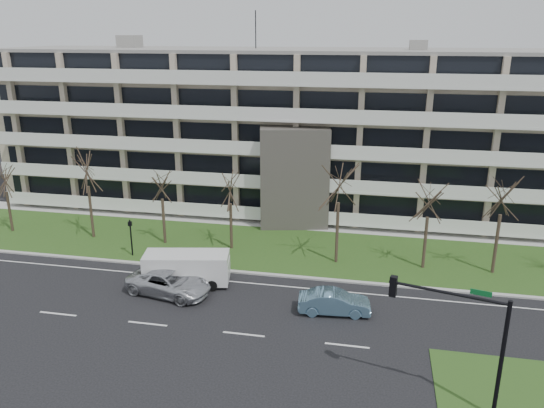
% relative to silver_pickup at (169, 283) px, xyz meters
% --- Properties ---
extents(ground, '(160.00, 160.00, 0.00)m').
position_rel_silver_pickup_xyz_m(ground, '(6.16, -3.92, -0.80)').
color(ground, black).
rests_on(ground, ground).
extents(grass_verge, '(90.00, 10.00, 0.06)m').
position_rel_silver_pickup_xyz_m(grass_verge, '(6.16, 9.08, -0.77)').
color(grass_verge, '#26501A').
rests_on(grass_verge, ground).
extents(curb, '(90.00, 0.35, 0.12)m').
position_rel_silver_pickup_xyz_m(curb, '(6.16, 4.08, -0.74)').
color(curb, '#B2B2AD').
rests_on(curb, ground).
extents(sidewalk, '(90.00, 2.00, 0.08)m').
position_rel_silver_pickup_xyz_m(sidewalk, '(6.16, 14.58, -0.76)').
color(sidewalk, '#B2B2AD').
rests_on(sidewalk, ground).
extents(grass_median, '(7.00, 5.00, 0.06)m').
position_rel_silver_pickup_xyz_m(grass_median, '(20.16, -5.92, -0.77)').
color(grass_median, '#26501A').
rests_on(grass_median, ground).
extents(lane_edge_line, '(90.00, 0.12, 0.01)m').
position_rel_silver_pickup_xyz_m(lane_edge_line, '(6.16, 2.58, -0.80)').
color(lane_edge_line, white).
rests_on(lane_edge_line, ground).
extents(apartment_building, '(60.50, 15.10, 18.75)m').
position_rel_silver_pickup_xyz_m(apartment_building, '(6.15, 21.40, 6.81)').
color(apartment_building, tan).
rests_on(apartment_building, ground).
extents(silver_pickup, '(6.18, 3.76, 1.60)m').
position_rel_silver_pickup_xyz_m(silver_pickup, '(0.00, 0.00, 0.00)').
color(silver_pickup, silver).
rests_on(silver_pickup, ground).
extents(blue_sedan, '(4.63, 2.01, 1.48)m').
position_rel_silver_pickup_xyz_m(blue_sedan, '(11.11, -0.40, -0.06)').
color(blue_sedan, '#6A98B8').
rests_on(blue_sedan, ground).
extents(white_van, '(6.15, 3.22, 2.27)m').
position_rel_silver_pickup_xyz_m(white_van, '(0.76, 1.68, 0.56)').
color(white_van, white).
rests_on(white_van, ground).
extents(traffic_signal, '(5.21, 1.59, 6.19)m').
position_rel_silver_pickup_xyz_m(traffic_signal, '(17.39, -8.04, 3.21)').
color(traffic_signal, black).
rests_on(traffic_signal, ground).
extents(pedestrian_signal, '(0.31, 0.26, 3.00)m').
position_rel_silver_pickup_xyz_m(pedestrian_signal, '(-5.23, 5.41, 1.11)').
color(pedestrian_signal, black).
rests_on(pedestrian_signal, ground).
extents(tree_0, '(3.25, 3.25, 6.51)m').
position_rel_silver_pickup_xyz_m(tree_0, '(-18.06, 8.38, 4.25)').
color(tree_0, '#382B21').
rests_on(tree_0, ground).
extents(tree_1, '(4.08, 4.08, 8.15)m').
position_rel_silver_pickup_xyz_m(tree_1, '(-10.26, 8.44, 5.54)').
color(tree_1, '#382B21').
rests_on(tree_1, ground).
extents(tree_2, '(3.47, 3.47, 6.93)m').
position_rel_silver_pickup_xyz_m(tree_2, '(-3.73, 8.40, 4.59)').
color(tree_2, '#382B21').
rests_on(tree_2, ground).
extents(tree_3, '(3.44, 3.44, 6.88)m').
position_rel_silver_pickup_xyz_m(tree_3, '(2.03, 8.37, 4.54)').
color(tree_3, '#382B21').
rests_on(tree_3, ground).
extents(tree_4, '(4.30, 4.30, 8.59)m').
position_rel_silver_pickup_xyz_m(tree_4, '(10.60, 7.31, 5.88)').
color(tree_4, '#382B21').
rests_on(tree_4, ground).
extents(tree_5, '(3.61, 3.61, 7.22)m').
position_rel_silver_pickup_xyz_m(tree_5, '(17.05, 7.57, 4.81)').
color(tree_5, '#382B21').
rests_on(tree_5, ground).
extents(tree_6, '(4.04, 4.04, 8.08)m').
position_rel_silver_pickup_xyz_m(tree_6, '(21.99, 7.66, 5.49)').
color(tree_6, '#382B21').
rests_on(tree_6, ground).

